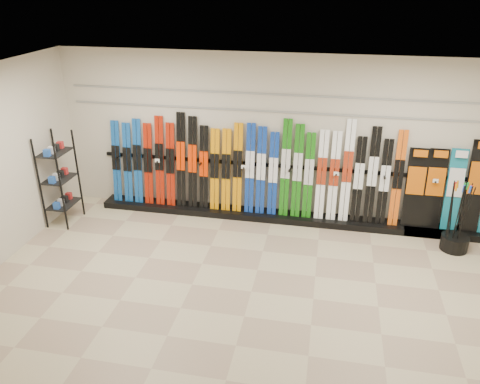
# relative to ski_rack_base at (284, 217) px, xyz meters

# --- Properties ---
(floor) EXTENTS (8.00, 8.00, 0.00)m
(floor) POSITION_rel_ski_rack_base_xyz_m (-0.22, -2.28, -0.06)
(floor) COLOR tan
(floor) RESTS_ON ground
(back_wall) EXTENTS (8.00, 0.00, 8.00)m
(back_wall) POSITION_rel_ski_rack_base_xyz_m (-0.22, 0.22, 1.44)
(back_wall) COLOR beige
(back_wall) RESTS_ON floor
(ceiling) EXTENTS (8.00, 8.00, 0.00)m
(ceiling) POSITION_rel_ski_rack_base_xyz_m (-0.22, -2.28, 2.94)
(ceiling) COLOR silver
(ceiling) RESTS_ON back_wall
(ski_rack_base) EXTENTS (8.00, 0.40, 0.12)m
(ski_rack_base) POSITION_rel_ski_rack_base_xyz_m (0.00, 0.00, 0.00)
(ski_rack_base) COLOR black
(ski_rack_base) RESTS_ON floor
(skis) EXTENTS (5.37, 0.26, 1.82)m
(skis) POSITION_rel_ski_rack_base_xyz_m (-0.66, 0.06, 0.88)
(skis) COLOR #104998
(skis) RESTS_ON ski_rack_base
(snowboards) EXTENTS (1.61, 0.25, 1.60)m
(snowboards) POSITION_rel_ski_rack_base_xyz_m (2.88, 0.07, 0.79)
(snowboards) COLOR black
(snowboards) RESTS_ON ski_rack_base
(accessory_rack) EXTENTS (0.40, 0.60, 1.68)m
(accessory_rack) POSITION_rel_ski_rack_base_xyz_m (-3.97, -0.82, 0.78)
(accessory_rack) COLOR black
(accessory_rack) RESTS_ON floor
(pole_bin) EXTENTS (0.44, 0.44, 0.25)m
(pole_bin) POSITION_rel_ski_rack_base_xyz_m (2.88, -0.49, 0.07)
(pole_bin) COLOR black
(pole_bin) RESTS_ON floor
(ski_poles) EXTENTS (0.31, 0.22, 1.18)m
(ski_poles) POSITION_rel_ski_rack_base_xyz_m (2.82, -0.51, 0.55)
(ski_poles) COLOR black
(ski_poles) RESTS_ON pole_bin
(slatwall_rail_0) EXTENTS (7.60, 0.02, 0.03)m
(slatwall_rail_0) POSITION_rel_ski_rack_base_xyz_m (-0.22, 0.20, 1.94)
(slatwall_rail_0) COLOR gray
(slatwall_rail_0) RESTS_ON back_wall
(slatwall_rail_1) EXTENTS (7.60, 0.02, 0.03)m
(slatwall_rail_1) POSITION_rel_ski_rack_base_xyz_m (-0.22, 0.20, 2.24)
(slatwall_rail_1) COLOR gray
(slatwall_rail_1) RESTS_ON back_wall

